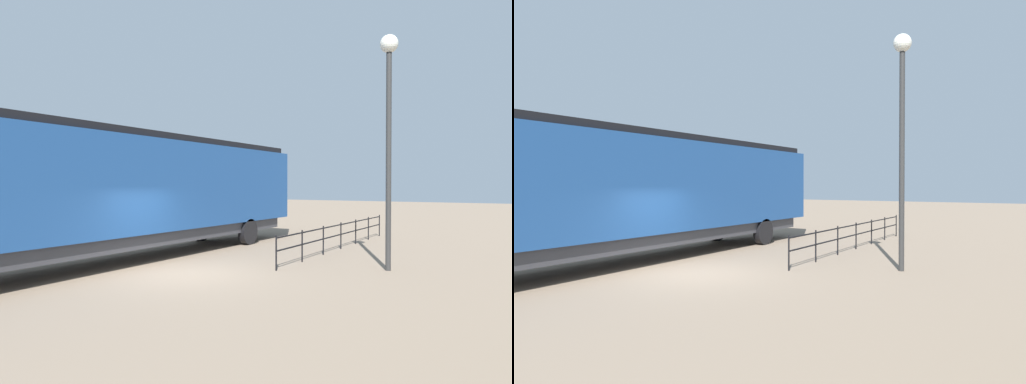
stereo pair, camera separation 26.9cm
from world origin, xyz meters
The scene contains 4 objects.
ground_plane centered at (0.00, 0.00, 0.00)m, with size 120.00×120.00×0.00m, color #84705B.
locomotive centered at (-3.07, 0.98, 2.41)m, with size 2.85×18.67×4.31m.
lamp_post centered at (4.91, 3.60, 4.92)m, with size 0.53×0.53×6.99m.
platform_fence centered at (2.08, 7.17, 0.69)m, with size 0.05×10.72×1.06m.
Camera 2 is at (8.74, -9.71, 2.55)m, focal length 31.61 mm.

